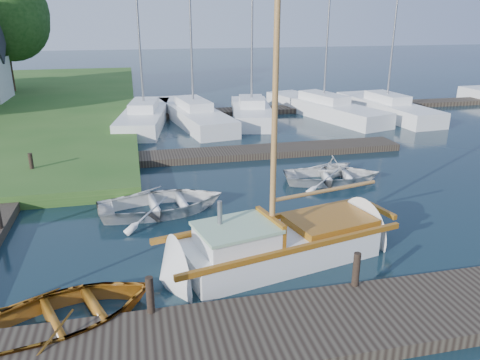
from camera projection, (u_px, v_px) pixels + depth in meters
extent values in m
plane|color=black|center=(240.00, 216.00, 14.86)|extent=(160.00, 160.00, 0.00)
cube|color=black|center=(307.00, 327.00, 9.29)|extent=(18.00, 2.20, 0.30)
cube|color=black|center=(251.00, 152.00, 21.20)|extent=(14.00, 1.60, 0.30)
cube|color=black|center=(331.00, 107.00, 31.62)|extent=(30.00, 1.60, 0.30)
cylinder|color=black|center=(150.00, 295.00, 9.40)|extent=(0.16, 0.16, 0.80)
cylinder|color=black|center=(356.00, 269.00, 10.34)|extent=(0.16, 0.16, 0.80)
cylinder|color=black|center=(31.00, 163.00, 17.75)|extent=(0.16, 0.16, 0.80)
cube|color=white|center=(278.00, 251.00, 12.13)|extent=(5.32, 3.06, 0.90)
cone|color=white|center=(370.00, 229.00, 13.38)|extent=(1.70, 2.20, 1.96)
cone|color=white|center=(169.00, 277.00, 10.92)|extent=(1.41, 2.13, 1.96)
cube|color=#8B5A0F|center=(261.00, 220.00, 12.76)|extent=(6.07, 1.49, 0.14)
cube|color=#8B5A0F|center=(298.00, 249.00, 11.16)|extent=(6.07, 1.49, 0.14)
cube|color=#8B5A0F|center=(382.00, 211.00, 13.35)|extent=(0.36, 1.10, 0.14)
cube|color=white|center=(236.00, 237.00, 11.42)|extent=(2.07, 1.76, 0.44)
cube|color=#9FC89D|center=(236.00, 227.00, 11.34)|extent=(2.19, 1.88, 0.08)
cube|color=#8B5A0F|center=(270.00, 227.00, 11.78)|extent=(0.43, 1.39, 0.60)
cylinder|color=slate|center=(220.00, 213.00, 11.36)|extent=(0.12, 0.12, 0.60)
cube|color=#8B5A0F|center=(330.00, 221.00, 12.60)|extent=(2.48, 1.95, 0.20)
cylinder|color=olive|center=(276.00, 69.00, 10.51)|extent=(0.14, 0.14, 8.40)
cylinder|color=olive|center=(326.00, 191.00, 12.22)|extent=(3.14, 0.81, 0.10)
imported|color=#8B5A0F|center=(64.00, 310.00, 9.42)|extent=(4.54, 3.92, 0.79)
imported|color=white|center=(162.00, 200.00, 14.98)|extent=(4.34, 3.35, 0.83)
imported|color=white|center=(333.00, 173.00, 17.71)|extent=(3.99, 3.12, 0.75)
imported|color=white|center=(335.00, 164.00, 18.42)|extent=(2.22, 2.08, 0.94)
cube|color=white|center=(145.00, 117.00, 27.05)|extent=(3.56, 8.66, 0.90)
cube|color=white|center=(144.00, 105.00, 26.82)|extent=(1.87, 3.14, 0.50)
cylinder|color=slate|center=(138.00, 16.00, 25.21)|extent=(0.12, 0.12, 10.22)
cube|color=white|center=(194.00, 115.00, 27.58)|extent=(3.74, 9.63, 0.90)
cube|color=white|center=(193.00, 103.00, 27.34)|extent=(1.93, 3.48, 0.50)
cylinder|color=slate|center=(190.00, 21.00, 25.82)|extent=(0.12, 0.12, 9.69)
cube|color=white|center=(251.00, 113.00, 28.20)|extent=(3.43, 7.32, 0.90)
cube|color=white|center=(251.00, 102.00, 27.97)|extent=(1.82, 2.67, 0.50)
cylinder|color=slate|center=(252.00, 15.00, 26.34)|extent=(0.12, 0.12, 10.30)
cube|color=white|center=(323.00, 108.00, 29.60)|extent=(4.90, 10.26, 0.90)
cube|color=white|center=(324.00, 97.00, 29.37)|extent=(2.32, 3.77, 0.50)
cylinder|color=slate|center=(329.00, 11.00, 27.67)|extent=(0.12, 0.12, 10.76)
cube|color=white|center=(386.00, 109.00, 29.60)|extent=(3.00, 8.97, 0.90)
cube|color=white|center=(387.00, 97.00, 29.36)|extent=(1.68, 3.20, 0.50)
cylinder|color=slate|center=(395.00, 23.00, 27.89)|extent=(0.12, 0.12, 9.35)
cylinder|color=#332114|center=(10.00, 67.00, 35.47)|extent=(0.36, 0.36, 3.67)
sphere|color=#163B11|center=(1.00, 14.00, 34.21)|extent=(6.73, 6.73, 6.73)
sphere|color=#163B11|center=(9.00, 22.00, 34.21)|extent=(5.71, 5.71, 5.71)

